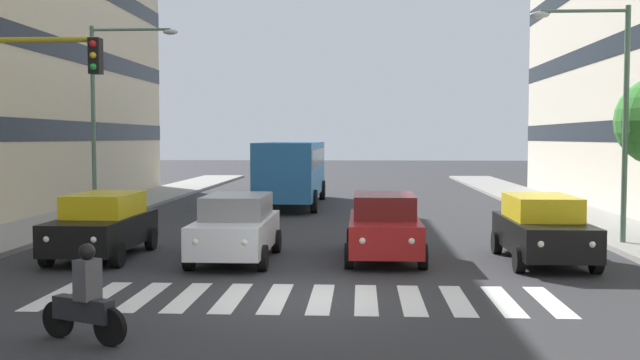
% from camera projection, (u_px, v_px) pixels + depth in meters
% --- Properties ---
extents(ground_plane, '(180.00, 180.00, 0.00)m').
position_uv_depth(ground_plane, '(299.00, 298.00, 14.68)').
color(ground_plane, '#2D2D30').
extents(crosswalk_markings, '(10.35, 2.80, 0.01)m').
position_uv_depth(crosswalk_markings, '(299.00, 298.00, 14.68)').
color(crosswalk_markings, silver).
rests_on(crosswalk_markings, ground_plane).
extents(car_0, '(2.02, 4.44, 1.72)m').
position_uv_depth(car_0, '(542.00, 228.00, 18.87)').
color(car_0, black).
rests_on(car_0, ground_plane).
extents(car_1, '(2.02, 4.44, 1.72)m').
position_uv_depth(car_1, '(384.00, 226.00, 19.41)').
color(car_1, maroon).
rests_on(car_1, ground_plane).
extents(car_2, '(2.02, 4.44, 1.72)m').
position_uv_depth(car_2, '(236.00, 227.00, 19.18)').
color(car_2, silver).
rests_on(car_2, ground_plane).
extents(car_3, '(2.02, 4.44, 1.72)m').
position_uv_depth(car_3, '(103.00, 225.00, 19.65)').
color(car_3, black).
rests_on(car_3, ground_plane).
extents(bus_behind_traffic, '(2.78, 10.50, 3.00)m').
position_uv_depth(bus_behind_traffic, '(293.00, 166.00, 35.00)').
color(bus_behind_traffic, '#286BAD').
rests_on(bus_behind_traffic, ground_plane).
extents(motorcycle_with_rider, '(1.60, 0.78, 1.57)m').
position_uv_depth(motorcycle_with_rider, '(85.00, 301.00, 11.52)').
color(motorcycle_with_rider, black).
rests_on(motorcycle_with_rider, ground_plane).
extents(street_lamp_left, '(2.88, 0.28, 6.89)m').
position_uv_depth(street_lamp_left, '(609.00, 98.00, 21.33)').
color(street_lamp_left, '#4C6B56').
rests_on(street_lamp_left, sidewalk_left).
extents(street_lamp_right, '(3.37, 0.28, 7.29)m').
position_uv_depth(street_lamp_right, '(108.00, 100.00, 27.79)').
color(street_lamp_right, '#4C6B56').
rests_on(street_lamp_right, sidewalk_right).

